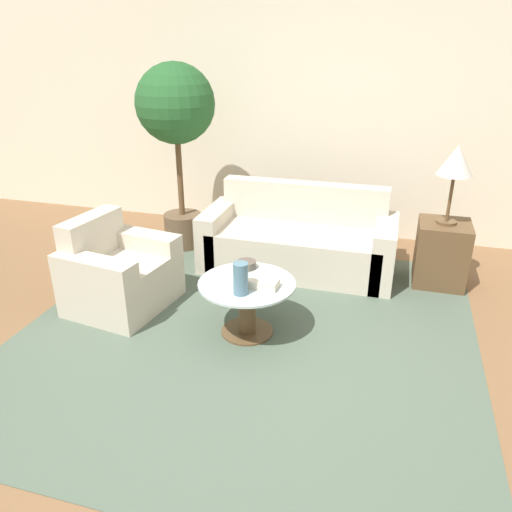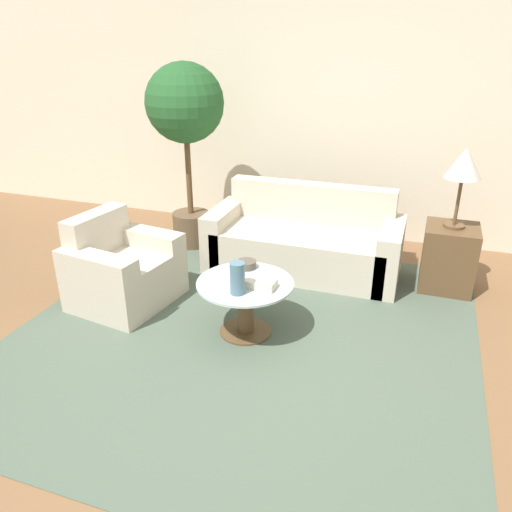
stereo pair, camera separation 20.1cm
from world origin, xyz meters
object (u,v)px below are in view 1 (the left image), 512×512
(potted_plant, at_px, (176,119))
(book_stack, at_px, (263,283))
(armchair, at_px, (117,275))
(sofa_main, at_px, (299,241))
(vase, at_px, (241,279))
(table_lamp, at_px, (456,163))
(bowl, at_px, (247,265))
(coffee_table, at_px, (247,301))

(potted_plant, bearing_deg, book_stack, -49.41)
(armchair, bearing_deg, sofa_main, -40.21)
(vase, bearing_deg, potted_plant, 125.43)
(table_lamp, bearing_deg, bowl, -144.92)
(vase, xyz_separation_m, bowl, (-0.09, 0.42, -0.09))
(coffee_table, xyz_separation_m, potted_plant, (-1.19, 1.51, 1.09))
(table_lamp, distance_m, potted_plant, 2.68)
(sofa_main, bearing_deg, bowl, -101.20)
(coffee_table, distance_m, vase, 0.33)
(sofa_main, xyz_separation_m, book_stack, (-0.00, -1.36, 0.20))
(coffee_table, bearing_deg, sofa_main, 84.04)
(armchair, relative_size, bowl, 6.01)
(table_lamp, xyz_separation_m, potted_plant, (-2.66, 0.18, 0.23))
(sofa_main, height_order, armchair, sofa_main)
(sofa_main, distance_m, potted_plant, 1.74)
(armchair, bearing_deg, table_lamp, -57.59)
(sofa_main, height_order, book_stack, sofa_main)
(sofa_main, bearing_deg, book_stack, -90.01)
(book_stack, bearing_deg, sofa_main, 93.38)
(table_lamp, bearing_deg, vase, -134.07)
(coffee_table, height_order, potted_plant, potted_plant)
(coffee_table, relative_size, book_stack, 3.20)
(sofa_main, relative_size, bowl, 12.11)
(sofa_main, height_order, table_lamp, table_lamp)
(armchair, xyz_separation_m, vase, (1.21, -0.32, 0.29))
(vase, distance_m, bowl, 0.44)
(table_lamp, distance_m, bowl, 2.00)
(sofa_main, bearing_deg, armchair, -138.61)
(table_lamp, relative_size, book_stack, 3.03)
(armchair, relative_size, table_lamp, 1.31)
(potted_plant, bearing_deg, armchair, -90.27)
(coffee_table, xyz_separation_m, bowl, (-0.08, 0.24, 0.19))
(table_lamp, distance_m, vase, 2.18)
(potted_plant, distance_m, bowl, 1.91)
(armchair, bearing_deg, bowl, -76.35)
(bowl, bearing_deg, vase, -78.52)
(coffee_table, height_order, book_stack, book_stack)
(vase, bearing_deg, coffee_table, 93.28)
(sofa_main, bearing_deg, vase, -94.85)
(sofa_main, bearing_deg, potted_plant, 171.71)
(potted_plant, bearing_deg, vase, -54.57)
(potted_plant, relative_size, bowl, 12.54)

